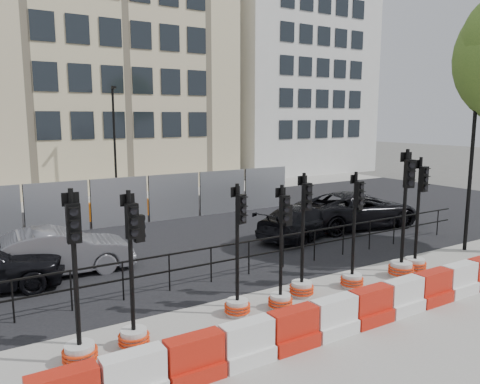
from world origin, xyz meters
TOP-DOWN VIEW (x-y plane):
  - ground at (0.00, 0.00)m, footprint 120.00×120.00m
  - sidewalk_near at (0.00, -3.00)m, footprint 40.00×6.00m
  - road at (0.00, 7.00)m, footprint 40.00×14.00m
  - sidewalk_far at (0.00, 16.00)m, footprint 40.00×4.00m
  - building_cream at (2.00, 21.99)m, footprint 15.00×10.06m
  - building_white at (17.00, 21.99)m, footprint 12.00×9.06m
  - kerb_railing at (0.00, 1.20)m, footprint 18.00×0.04m
  - heras_fencing at (-0.49, 9.71)m, footprint 14.33×1.72m
  - lamp_post_far at (0.50, 14.98)m, footprint 0.12×0.56m
  - lamp_post_near at (7.50, -0.52)m, footprint 0.12×0.56m
  - barrier_row at (-0.00, -2.80)m, footprint 12.55×0.50m
  - traffic_signal_a at (-5.19, -1.26)m, footprint 0.63×0.63m
  - traffic_signal_b at (-4.14, -1.17)m, footprint 0.61×0.61m
  - traffic_signal_c at (-1.68, -0.94)m, footprint 0.59×0.59m
  - traffic_signal_d at (-0.64, -1.17)m, footprint 0.57×0.57m
  - traffic_signal_e at (0.26, -0.82)m, footprint 0.61×0.61m
  - traffic_signal_f at (1.77, -1.04)m, footprint 0.60×0.60m
  - traffic_signal_g at (3.50, -1.18)m, footprint 0.70×0.70m
  - traffic_signal_h at (4.21, -1.08)m, footprint 0.65×0.65m
  - car_b at (-4.55, 4.03)m, footprint 1.81×4.21m
  - car_c at (3.92, 3.67)m, footprint 4.34×5.27m
  - car_d at (6.91, 3.82)m, footprint 3.80×5.82m

SIDE VIEW (x-z plane):
  - ground at x=0.00m, z-range 0.00..0.00m
  - sidewalk_near at x=0.00m, z-range 0.00..0.02m
  - sidewalk_far at x=0.00m, z-range 0.00..0.02m
  - road at x=0.00m, z-range 0.00..0.03m
  - barrier_row at x=0.00m, z-range -0.03..0.77m
  - car_c at x=3.92m, z-range 0.00..1.22m
  - traffic_signal_c at x=-1.68m, z-range -0.88..2.11m
  - traffic_signal_e at x=0.26m, z-range -0.91..2.18m
  - traffic_signal_a at x=-5.19m, z-range -0.94..2.27m
  - car_b at x=-4.55m, z-range 0.00..1.34m
  - traffic_signal_h at x=4.21m, z-range -0.97..2.34m
  - kerb_railing at x=0.00m, z-range 0.19..1.19m
  - traffic_signal_d at x=-0.64m, z-range -0.76..2.15m
  - heras_fencing at x=-0.49m, z-range -0.29..1.71m
  - car_d at x=6.91m, z-range 0.00..1.43m
  - traffic_signal_f at x=1.77m, z-range -0.80..2.25m
  - traffic_signal_b at x=-4.14m, z-range -0.81..2.28m
  - traffic_signal_g at x=3.50m, z-range -1.05..2.52m
  - lamp_post_far at x=0.50m, z-range 0.22..6.22m
  - lamp_post_near at x=7.50m, z-range 0.22..6.22m
  - building_white at x=17.00m, z-range 0.00..16.00m
  - building_cream at x=2.00m, z-range 0.00..18.00m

